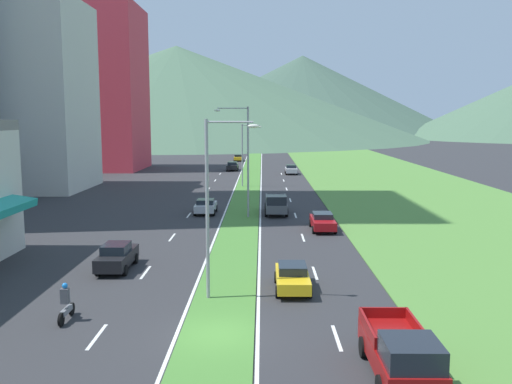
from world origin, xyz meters
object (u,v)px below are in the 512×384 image
Objects in this scene: street_lamp_near at (213,198)px; car_3 at (232,166)px; car_6 at (291,169)px; car_5 at (292,277)px; motorcycle_rider at (66,305)px; pickup_truck_0 at (276,204)px; car_0 at (206,206)px; street_lamp_far at (245,151)px; car_4 at (238,158)px; car_2 at (323,221)px; car_1 at (117,256)px; street_lamp_mid at (245,155)px; pickup_truck_1 at (401,354)px.

street_lamp_near is 70.21m from car_3.
car_5 is at bearing -2.87° from car_6.
pickup_truck_0 is at bearing -19.98° from motorcycle_rider.
car_0 is 6.85m from pickup_truck_0.
street_lamp_far is 23.66m from car_3.
street_lamp_far is at bearing -22.87° from car_6.
car_3 is at bearing -2.89° from motorcycle_rider.
street_lamp_far is at bearing -174.90° from car_5.
car_0 is at bearing -15.00° from car_6.
car_5 is at bearing -163.41° from car_0.
car_2 is at bearing -172.16° from car_4.
car_0 reaches higher than car_4.
car_6 is (13.67, 58.31, -0.05)m from car_1.
car_1 reaches higher than car_6.
street_lamp_mid reaches higher than pickup_truck_1.
car_4 is at bearing -2.30° from motorcycle_rider.
street_lamp_near is at bearing -63.98° from motorcycle_rider.
pickup_truck_0 is at bearing -179.27° from car_5.
car_0 is 35.95m from pickup_truck_1.
car_5 is at bearing -81.48° from street_lamp_mid.
street_lamp_far is 1.90× the size of car_6.
pickup_truck_1 is at bearing -112.18° from motorcycle_rider.
pickup_truck_0 is at bearing 81.38° from street_lamp_near.
car_3 is 0.87× the size of pickup_truck_0.
street_lamp_far is at bearing 91.87° from street_lamp_mid.
car_3 is 45.28m from pickup_truck_0.
car_2 is at bearing -40.74° from street_lamp_mid.
car_4 is (0.12, 21.60, -0.05)m from car_3.
car_1 is at bearing -136.11° from pickup_truck_1.
car_1 is (-7.28, -17.92, -5.05)m from street_lamp_mid.
pickup_truck_0 is at bearing -5.05° from car_6.
street_lamp_far is 22.33m from pickup_truck_0.
car_1 is 0.84× the size of pickup_truck_1.
car_4 is 90.27m from car_5.
street_lamp_mid is 28.10m from motorcycle_rider.
pickup_truck_1 reaches higher than car_3.
car_1 is 0.84× the size of pickup_truck_0.
car_2 is (13.92, 12.19, -0.08)m from car_1.
car_2 is at bearing 0.31° from car_6.
street_lamp_mid is 10.16m from car_2.
pickup_truck_0 reaches higher than car_1.
street_lamp_mid is 41.21m from car_6.
car_0 is 0.95× the size of car_5.
car_4 reaches higher than car_5.
motorcycle_rider reaches higher than car_6.
car_3 is at bearing 179.67° from car_4.
car_1 is 0.98× the size of car_2.
car_3 is (-2.89, 23.13, -4.08)m from street_lamp_far.
car_4 is at bearing -160.34° from car_6.
car_5 is (4.04, -45.29, -4.15)m from street_lamp_far.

